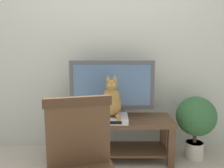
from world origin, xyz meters
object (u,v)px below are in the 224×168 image
at_px(media_box, 111,118).
at_px(potted_plant, 196,119).
at_px(tv_stand, 112,131).
at_px(book_stack, 65,113).
at_px(wooden_chair, 81,165).
at_px(cat, 112,101).
at_px(tv, 112,87).

distance_m(media_box, potted_plant, 0.96).
xyz_separation_m(tv_stand, book_stack, (-0.52, 0.00, 0.21)).
distance_m(media_box, wooden_chair, 1.08).
bearing_deg(media_box, tv_stand, 86.72).
height_order(cat, wooden_chair, cat).
xyz_separation_m(cat, potted_plant, (0.95, 0.14, -0.25)).
bearing_deg(potted_plant, tv, 175.71).
bearing_deg(book_stack, tv, 10.35).
distance_m(media_box, cat, 0.20).
xyz_separation_m(tv_stand, potted_plant, (0.94, 0.03, 0.13)).
bearing_deg(tv, media_box, -91.66).
relative_size(wooden_chair, potted_plant, 1.33).
bearing_deg(tv, book_stack, -169.65).
bearing_deg(media_box, wooden_chair, -99.50).
relative_size(media_box, wooden_chair, 0.36).
height_order(tv_stand, tv, tv).
xyz_separation_m(tv, cat, (-0.00, -0.21, -0.11)).
relative_size(tv, book_stack, 3.70).
xyz_separation_m(tv_stand, media_box, (-0.01, -0.10, 0.18)).
bearing_deg(potted_plant, cat, -171.53).
height_order(tv, media_box, tv).
xyz_separation_m(media_box, cat, (0.00, -0.01, 0.20)).
relative_size(wooden_chair, book_stack, 3.71).
relative_size(media_box, book_stack, 1.34).
height_order(cat, potted_plant, cat).
xyz_separation_m(media_box, book_stack, (-0.52, 0.10, 0.03)).
distance_m(tv, potted_plant, 1.01).
xyz_separation_m(tv, potted_plant, (0.94, -0.07, -0.36)).
distance_m(media_box, book_stack, 0.53).
bearing_deg(media_box, potted_plant, 7.65).
distance_m(tv, media_box, 0.36).
bearing_deg(tv_stand, book_stack, 179.67).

